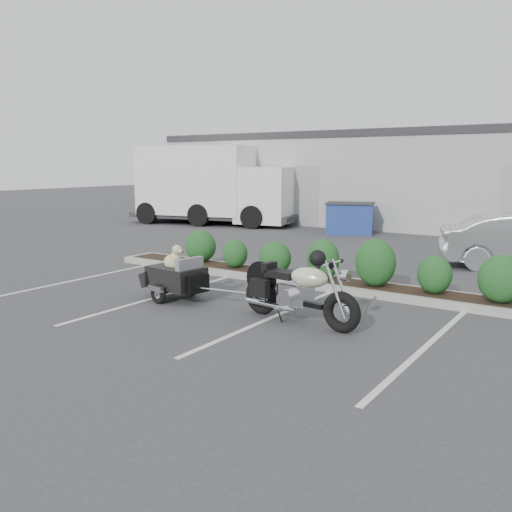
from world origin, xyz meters
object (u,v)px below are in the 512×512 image
Objects in this scene: motorcycle at (298,292)px; delivery_truck at (214,187)px; dumpster at (350,218)px; pet_trailer at (176,276)px.

delivery_truck is at bearing 140.18° from motorcycle.
dumpster is 0.27× the size of delivery_truck.
delivery_truck is at bearing 131.81° from pet_trailer.
dumpster is at bearing 103.71° from pet_trailer.
motorcycle is 15.53m from delivery_truck.
pet_trailer is 0.24× the size of delivery_truck.
motorcycle is at bearing -59.44° from delivery_truck.
delivery_truck is at bearing 161.78° from dumpster.
dumpster reaches higher than pet_trailer.
motorcycle is at bearing -89.44° from dumpster.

